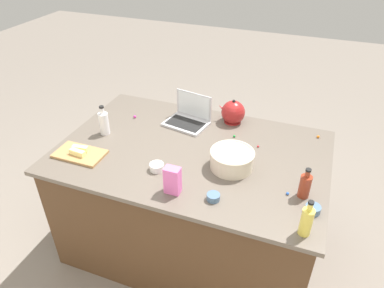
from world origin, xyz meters
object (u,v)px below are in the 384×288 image
(mixing_bowl_large, at_px, (232,159))
(bottle_oil, at_px, (307,221))
(ramekin_small, at_px, (157,167))
(bottle_soy, at_px, (305,186))
(butter_stick_left, at_px, (80,148))
(ramekin_medium, at_px, (213,197))
(kettle, at_px, (233,113))
(candy_bag, at_px, (173,180))
(butter_stick_right, at_px, (78,152))
(ramekin_wide, at_px, (313,209))
(bottle_vinegar, at_px, (104,123))
(cutting_board, at_px, (80,154))
(laptop, at_px, (189,117))

(mixing_bowl_large, height_order, bottle_oil, bottle_oil)
(bottle_oil, height_order, ramekin_small, bottle_oil)
(bottle_soy, xyz_separation_m, butter_stick_left, (1.44, 0.09, -0.04))
(bottle_soy, height_order, ramekin_medium, bottle_soy)
(mixing_bowl_large, height_order, ramekin_medium, mixing_bowl_large)
(mixing_bowl_large, relative_size, kettle, 1.31)
(bottle_soy, bearing_deg, mixing_bowl_large, -14.25)
(kettle, height_order, candy_bag, kettle)
(butter_stick_right, relative_size, ramekin_wide, 1.33)
(kettle, relative_size, butter_stick_right, 1.94)
(bottle_oil, relative_size, bottle_vinegar, 0.97)
(kettle, xyz_separation_m, cutting_board, (0.83, 0.78, -0.07))
(cutting_board, bearing_deg, kettle, -136.62)
(bottle_vinegar, relative_size, kettle, 1.04)
(ramekin_small, relative_size, candy_bag, 0.53)
(cutting_board, bearing_deg, ramekin_wide, 179.92)
(ramekin_wide, bearing_deg, ramekin_medium, 10.21)
(bottle_soy, distance_m, cutting_board, 1.43)
(butter_stick_right, relative_size, ramekin_medium, 1.46)
(butter_stick_right, distance_m, ramekin_small, 0.55)
(bottle_soy, distance_m, kettle, 0.90)
(bottle_soy, xyz_separation_m, candy_bag, (0.71, 0.23, 0.01))
(bottle_vinegar, xyz_separation_m, kettle, (-0.82, -0.49, -0.01))
(ramekin_medium, distance_m, ramekin_wide, 0.54)
(bottle_oil, relative_size, ramekin_wide, 2.60)
(laptop, distance_m, ramekin_small, 0.61)
(ramekin_small, bearing_deg, bottle_soy, -175.14)
(bottle_vinegar, bearing_deg, ramekin_medium, 157.55)
(mixing_bowl_large, relative_size, bottle_oil, 1.30)
(bottle_vinegar, height_order, cutting_board, bottle_vinegar)
(laptop, distance_m, cutting_board, 0.83)
(kettle, xyz_separation_m, ramekin_wide, (-0.66, 0.79, -0.06))
(kettle, bearing_deg, ramekin_small, 69.21)
(bottle_vinegar, xyz_separation_m, ramekin_medium, (-0.95, 0.39, -0.07))
(cutting_board, bearing_deg, mixing_bowl_large, -166.91)
(ramekin_wide, bearing_deg, candy_bag, 8.54)
(ramekin_small, bearing_deg, ramekin_medium, 162.03)
(candy_bag, bearing_deg, cutting_board, -9.25)
(ramekin_medium, bearing_deg, butter_stick_left, -7.07)
(mixing_bowl_large, bearing_deg, bottle_soy, 165.75)
(bottle_vinegar, height_order, ramekin_wide, bottle_vinegar)
(butter_stick_right, bearing_deg, ramekin_wide, -179.21)
(kettle, distance_m, butter_stick_left, 1.13)
(bottle_vinegar, bearing_deg, bottle_soy, 172.63)
(ramekin_small, bearing_deg, bottle_oil, 167.19)
(butter_stick_left, bearing_deg, bottle_vinegar, -93.88)
(ramekin_medium, bearing_deg, bottle_vinegar, -22.45)
(kettle, bearing_deg, bottle_soy, 131.63)
(kettle, height_order, cutting_board, kettle)
(kettle, bearing_deg, butter_stick_left, 42.27)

